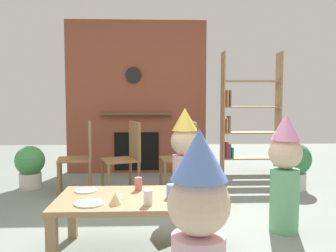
{
  "coord_description": "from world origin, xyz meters",
  "views": [
    {
      "loc": [
        0.02,
        -3.03,
        1.18
      ],
      "look_at": [
        0.15,
        0.4,
        0.91
      ],
      "focal_mm": 37.56,
      "sensor_mm": 36.0,
      "label": 1
    }
  ],
  "objects": [
    {
      "name": "ground_plane",
      "position": [
        0.0,
        0.0,
        0.0
      ],
      "size": [
        12.0,
        12.0,
        0.0
      ],
      "primitive_type": "plane",
      "color": "gray"
    },
    {
      "name": "brick_fireplace_feature",
      "position": [
        -0.27,
        2.6,
        1.19
      ],
      "size": [
        2.2,
        0.28,
        2.4
      ],
      "color": "brown",
      "rests_on": "ground_plane"
    },
    {
      "name": "bookshelf",
      "position": [
        1.46,
        2.4,
        0.87
      ],
      "size": [
        0.9,
        0.28,
        1.9
      ],
      "color": "#9E7A51",
      "rests_on": "ground_plane"
    },
    {
      "name": "coffee_table",
      "position": [
        -0.14,
        -0.4,
        0.37
      ],
      "size": [
        1.17,
        0.69,
        0.43
      ],
      "color": "#9E7A51",
      "rests_on": "ground_plane"
    },
    {
      "name": "paper_cup_near_left",
      "position": [
        -0.03,
        -0.61,
        0.49
      ],
      "size": [
        0.06,
        0.06,
        0.11
      ],
      "primitive_type": "cylinder",
      "color": "silver",
      "rests_on": "coffee_table"
    },
    {
      "name": "paper_cup_near_right",
      "position": [
        0.14,
        -0.42,
        0.48
      ],
      "size": [
        0.07,
        0.07,
        0.1
      ],
      "primitive_type": "cylinder",
      "color": "#669EE0",
      "rests_on": "coffee_table"
    },
    {
      "name": "paper_cup_center",
      "position": [
        0.37,
        -0.65,
        0.48
      ],
      "size": [
        0.07,
        0.07,
        0.1
      ],
      "primitive_type": "cylinder",
      "color": "#E5666B",
      "rests_on": "coffee_table"
    },
    {
      "name": "paper_cup_far_left",
      "position": [
        -0.12,
        -0.2,
        0.49
      ],
      "size": [
        0.06,
        0.06,
        0.1
      ],
      "primitive_type": "cylinder",
      "color": "#E5666B",
      "rests_on": "coffee_table"
    },
    {
      "name": "paper_plate_front",
      "position": [
        -0.45,
        -0.57,
        0.44
      ],
      "size": [
        0.21,
        0.21,
        0.01
      ],
      "primitive_type": "cylinder",
      "color": "white",
      "rests_on": "coffee_table"
    },
    {
      "name": "paper_plate_rear",
      "position": [
        -0.54,
        -0.22,
        0.44
      ],
      "size": [
        0.18,
        0.18,
        0.01
      ],
      "primitive_type": "cylinder",
      "color": "white",
      "rests_on": "coffee_table"
    },
    {
      "name": "birthday_cake_slice",
      "position": [
        -0.26,
        -0.59,
        0.47
      ],
      "size": [
        0.1,
        0.1,
        0.08
      ],
      "primitive_type": "cone",
      "color": "#EAC68C",
      "rests_on": "coffee_table"
    },
    {
      "name": "table_fork",
      "position": [
        -0.25,
        -0.4,
        0.44
      ],
      "size": [
        0.03,
        0.15,
        0.01
      ],
      "primitive_type": "cube",
      "rotation": [
        0.0,
        0.0,
        1.45
      ],
      "color": "silver",
      "rests_on": "coffee_table"
    },
    {
      "name": "child_with_cone_hat",
      "position": [
        0.22,
        -1.48,
        0.55
      ],
      "size": [
        0.29,
        0.29,
        1.04
      ],
      "rotation": [
        0.0,
        0.0,
        1.89
      ],
      "color": "#EAB2C6",
      "rests_on": "ground_plane"
    },
    {
      "name": "child_in_pink",
      "position": [
        1.16,
        -0.02,
        0.55
      ],
      "size": [
        0.29,
        0.29,
        1.05
      ],
      "rotation": [
        0.0,
        0.0,
        -2.86
      ],
      "color": "#66B27F",
      "rests_on": "ground_plane"
    },
    {
      "name": "child_by_the_chairs",
      "position": [
        0.34,
        0.67,
        0.57
      ],
      "size": [
        0.3,
        0.3,
        1.08
      ],
      "rotation": [
        0.0,
        0.0,
        -1.99
      ],
      "color": "#EAB2C6",
      "rests_on": "ground_plane"
    },
    {
      "name": "dining_chair_left",
      "position": [
        -0.87,
        1.28,
        0.51
      ],
      "size": [
        0.47,
        0.47,
        0.9
      ],
      "rotation": [
        0.0,
        0.0,
        3.33
      ],
      "color": "olive",
      "rests_on": "ground_plane"
    },
    {
      "name": "dining_chair_middle",
      "position": [
        -0.31,
        1.22,
        0.51
      ],
      "size": [
        0.51,
        0.51,
        0.9
      ],
      "rotation": [
        0.0,
        0.0,
        3.49
      ],
      "color": "olive",
      "rests_on": "ground_plane"
    },
    {
      "name": "dining_chair_right",
      "position": [
        0.39,
        1.26,
        0.51
      ],
      "size": [
        0.45,
        0.45,
        0.9
      ],
      "rotation": [
        0.0,
        0.0,
        3.27
      ],
      "color": "olive",
      "rests_on": "ground_plane"
    },
    {
      "name": "potted_plant_tall",
      "position": [
        1.84,
        1.42,
        0.34
      ],
      "size": [
        0.42,
        0.42,
        0.61
      ],
      "color": "beige",
      "rests_on": "ground_plane"
    },
    {
      "name": "potted_plant_short",
      "position": [
        -1.63,
        1.62,
        0.31
      ],
      "size": [
        0.39,
        0.39,
        0.56
      ],
      "color": "beige",
      "rests_on": "ground_plane"
    }
  ]
}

